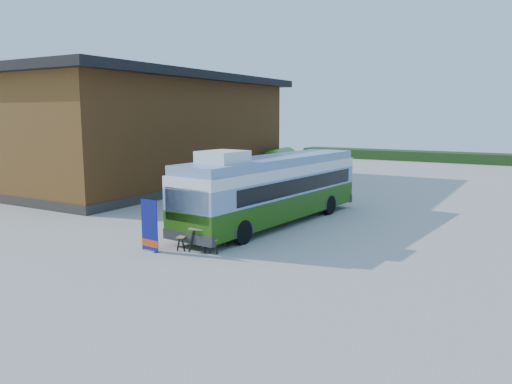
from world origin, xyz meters
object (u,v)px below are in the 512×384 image
Objects in this scene: picnic_table at (203,231)px; person_b at (284,178)px; banner at (150,230)px; bus at (273,187)px; slurry_tanker at (280,160)px; person_a at (208,196)px.

person_b is (-3.44, 13.08, 0.26)m from picnic_table.
picnic_table is at bearing 54.78° from person_b.
banner reaches higher than person_b.
bus is 6.11× the size of banner.
banner is at bearing -98.99° from bus.
slurry_tanker is (-6.18, 21.83, 0.49)m from banner.
person_a is at bearing -86.80° from slurry_tanker.
picnic_table is at bearing -99.65° from person_a.
bus reaches higher than person_a.
bus is 17.40m from slurry_tanker.
picnic_table is 21.93m from slurry_tanker.
person_a is 7.57m from person_b.
bus is 6.54× the size of person_a.
person_b is (-3.63, 8.07, -0.74)m from bus.
banner is at bearing -85.35° from slurry_tanker.
slurry_tanker reaches higher than person_b.
person_b reaches higher than person_a.
picnic_table is 0.99× the size of person_b.
person_b is 0.31× the size of slurry_tanker.
banner is 1.89m from picnic_table.
person_a reaches higher than picnic_table.
bus is at bearing 81.01° from banner.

